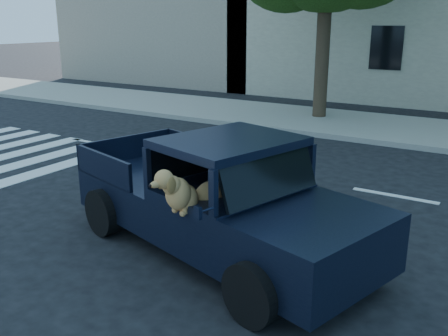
% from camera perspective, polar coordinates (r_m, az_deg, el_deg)
% --- Properties ---
extents(ground, '(120.00, 120.00, 0.00)m').
position_cam_1_polar(ground, '(7.01, 12.19, -11.20)').
color(ground, black).
rests_on(ground, ground).
extents(far_sidewalk, '(60.00, 4.00, 0.15)m').
position_cam_1_polar(far_sidewalk, '(15.55, 24.06, 3.49)').
color(far_sidewalk, gray).
rests_on(far_sidewalk, ground).
extents(crosswalk, '(5.50, 4.00, 0.01)m').
position_cam_1_polar(crosswalk, '(13.82, -23.90, 1.72)').
color(crosswalk, silver).
rests_on(crosswalk, ground).
extents(building_left, '(12.00, 6.00, 8.00)m').
position_cam_1_polar(building_left, '(28.11, -5.42, 18.16)').
color(building_left, tan).
rests_on(building_left, ground).
extents(pickup_truck, '(5.12, 3.12, 1.72)m').
position_cam_1_polar(pickup_truck, '(7.17, -1.22, -5.03)').
color(pickup_truck, black).
rests_on(pickup_truck, ground).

